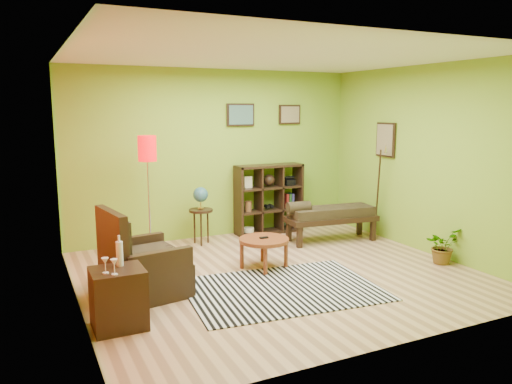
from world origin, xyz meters
name	(u,v)px	position (x,y,z in m)	size (l,w,h in m)	color
ground	(278,274)	(0.00, 0.00, 0.00)	(5.00, 5.00, 0.00)	tan
room_shell	(272,137)	(-0.09, 0.01, 1.80)	(5.04, 4.54, 2.82)	#81AD2C
zebra_rug	(283,289)	(-0.23, -0.54, 0.01)	(2.28, 1.60, 0.01)	silver
coffee_table	(264,242)	(-0.06, 0.30, 0.36)	(0.68, 0.68, 0.44)	brown
armchair	(141,269)	(-1.80, 0.03, 0.32)	(0.99, 0.99, 1.05)	black
side_cabinet	(118,298)	(-2.20, -0.75, 0.31)	(0.51, 0.46, 0.92)	black
floor_lamp	(148,159)	(-1.33, 1.48, 1.44)	(0.27, 0.27, 1.78)	silver
globe_table	(201,201)	(-0.43, 1.83, 0.70)	(0.38, 0.38, 0.93)	black
cube_shelf	(270,199)	(0.91, 2.03, 0.60)	(1.20, 0.35, 1.20)	black
bench	(329,215)	(1.53, 1.10, 0.44)	(1.55, 0.70, 0.69)	black
potted_plant	(442,250)	(2.30, -0.59, 0.20)	(0.46, 0.51, 0.39)	#26661E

